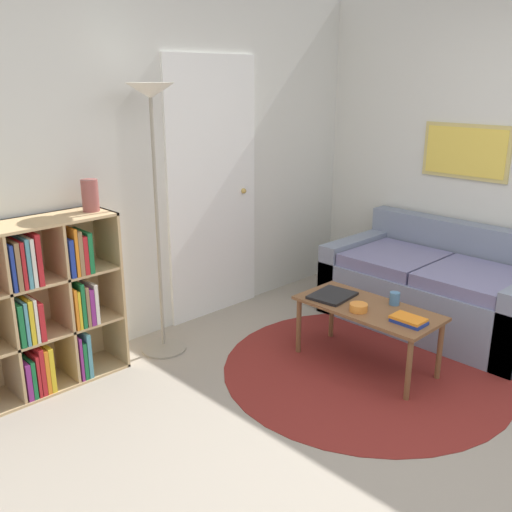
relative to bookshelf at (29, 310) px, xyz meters
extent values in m
plane|color=gray|center=(1.18, -2.19, -0.54)|extent=(14.00, 14.00, 0.00)
cube|color=silver|center=(1.18, 0.21, 0.76)|extent=(7.05, 0.05, 2.60)
cube|color=white|center=(1.65, 0.18, 0.50)|extent=(0.90, 0.02, 2.08)
sphere|color=tan|center=(1.96, 0.15, 0.46)|extent=(0.04, 0.04, 0.04)
cube|color=silver|center=(3.23, -1.00, 0.76)|extent=(0.05, 5.38, 2.60)
cube|color=tan|center=(3.19, -1.16, 0.80)|extent=(0.02, 0.73, 0.44)
cube|color=yellow|center=(3.18, -1.16, 0.80)|extent=(0.01, 0.67, 0.38)
cylinder|color=maroon|center=(1.71, -1.33, -0.54)|extent=(1.94, 1.94, 0.01)
cube|color=tan|center=(0.57, 0.00, 0.00)|extent=(0.02, 0.34, 1.09)
cube|color=tan|center=(0.03, 0.00, 0.54)|extent=(1.10, 0.34, 0.02)
cube|color=tan|center=(0.03, 0.00, -0.53)|extent=(1.10, 0.34, 0.02)
cube|color=tan|center=(0.03, 0.16, 0.00)|extent=(1.10, 0.02, 1.09)
cube|color=tan|center=(-0.15, 0.00, 0.00)|extent=(0.02, 0.32, 1.05)
cube|color=tan|center=(0.21, 0.00, 0.00)|extent=(0.02, 0.32, 1.05)
cube|color=tan|center=(0.03, 0.00, -0.17)|extent=(1.06, 0.32, 0.02)
cube|color=tan|center=(0.03, 0.00, 0.18)|extent=(1.06, 0.32, 0.02)
cube|color=#7F287A|center=(-0.11, -0.04, -0.40)|extent=(0.03, 0.26, 0.24)
cube|color=#196B38|center=(-0.08, -0.07, -0.40)|extent=(0.03, 0.20, 0.25)
cube|color=#B21E23|center=(-0.05, -0.07, -0.39)|extent=(0.02, 0.19, 0.28)
cube|color=#B21E23|center=(-0.02, -0.05, -0.37)|extent=(0.03, 0.23, 0.31)
cube|color=orange|center=(0.01, -0.04, -0.38)|extent=(0.03, 0.26, 0.29)
cube|color=gold|center=(0.04, -0.04, -0.38)|extent=(0.03, 0.25, 0.30)
cube|color=#7F287A|center=(0.23, -0.05, -0.38)|extent=(0.02, 0.24, 0.30)
cube|color=#196B38|center=(0.26, -0.06, -0.40)|extent=(0.03, 0.21, 0.26)
cube|color=teal|center=(0.29, -0.04, -0.37)|extent=(0.03, 0.26, 0.31)
cube|color=#196B38|center=(-0.11, -0.07, -0.03)|extent=(0.03, 0.20, 0.26)
cube|color=teal|center=(-0.08, -0.07, -0.03)|extent=(0.02, 0.19, 0.27)
cube|color=gold|center=(-0.05, -0.03, -0.03)|extent=(0.03, 0.26, 0.28)
cube|color=silver|center=(-0.02, -0.05, -0.03)|extent=(0.02, 0.23, 0.28)
cube|color=#B21E23|center=(0.01, -0.04, -0.04)|extent=(0.03, 0.25, 0.25)
cube|color=orange|center=(0.23, -0.04, -0.03)|extent=(0.02, 0.26, 0.27)
cube|color=gold|center=(0.26, -0.04, -0.04)|extent=(0.02, 0.24, 0.26)
cube|color=#196B38|center=(0.28, -0.07, -0.02)|extent=(0.03, 0.20, 0.30)
cube|color=olive|center=(0.31, -0.05, -0.03)|extent=(0.02, 0.23, 0.27)
cube|color=#7F287A|center=(0.34, -0.03, -0.04)|extent=(0.03, 0.26, 0.25)
cube|color=silver|center=(0.37, -0.07, -0.03)|extent=(0.02, 0.20, 0.27)
cube|color=navy|center=(-0.12, -0.06, 0.33)|extent=(0.02, 0.20, 0.28)
cube|color=olive|center=(-0.09, -0.05, 0.33)|extent=(0.03, 0.23, 0.29)
cube|color=#B21E23|center=(-0.06, -0.05, 0.33)|extent=(0.02, 0.23, 0.29)
cube|color=teal|center=(-0.03, -0.03, 0.34)|extent=(0.02, 0.27, 0.30)
cube|color=silver|center=(0.00, -0.04, 0.33)|extent=(0.02, 0.25, 0.30)
cube|color=#B21E23|center=(0.04, -0.07, 0.34)|extent=(0.03, 0.20, 0.32)
cube|color=navy|center=(0.24, -0.07, 0.31)|extent=(0.03, 0.19, 0.24)
cube|color=orange|center=(0.27, -0.05, 0.34)|extent=(0.02, 0.23, 0.30)
cube|color=olive|center=(0.30, -0.05, 0.33)|extent=(0.03, 0.23, 0.28)
cube|color=#B21E23|center=(0.33, -0.07, 0.31)|extent=(0.03, 0.20, 0.25)
cube|color=#196B38|center=(0.36, -0.05, 0.32)|extent=(0.03, 0.23, 0.26)
cylinder|color=gray|center=(0.90, -0.12, -0.54)|extent=(0.32, 0.32, 0.01)
cylinder|color=gray|center=(0.90, -0.12, 0.40)|extent=(0.02, 0.02, 1.78)
cone|color=white|center=(0.90, -0.12, 1.29)|extent=(0.32, 0.32, 0.10)
cube|color=gray|center=(2.72, -1.26, -0.32)|extent=(0.92, 1.66, 0.44)
cube|color=gray|center=(3.10, -1.26, -0.15)|extent=(0.16, 1.66, 0.78)
cube|color=gray|center=(2.72, -0.51, -0.25)|extent=(0.92, 0.16, 0.58)
cube|color=slate|center=(2.64, -1.59, -0.05)|extent=(0.72, 0.65, 0.10)
cube|color=slate|center=(2.64, -0.92, -0.05)|extent=(0.72, 0.65, 0.10)
cube|color=brown|center=(1.76, -1.28, -0.12)|extent=(0.46, 0.98, 0.02)
cylinder|color=brown|center=(1.57, -1.73, -0.34)|extent=(0.04, 0.04, 0.41)
cylinder|color=brown|center=(1.57, -0.83, -0.34)|extent=(0.04, 0.04, 0.41)
cylinder|color=brown|center=(1.95, -1.73, -0.34)|extent=(0.04, 0.04, 0.41)
cylinder|color=brown|center=(1.95, -0.83, -0.34)|extent=(0.04, 0.04, 0.41)
cube|color=black|center=(1.73, -1.00, -0.10)|extent=(0.33, 0.28, 0.02)
cylinder|color=orange|center=(1.65, -1.28, -0.08)|extent=(0.12, 0.12, 0.05)
cube|color=navy|center=(1.72, -1.62, -0.10)|extent=(0.13, 0.21, 0.02)
cube|color=orange|center=(1.72, -1.62, -0.08)|extent=(0.13, 0.21, 0.02)
cylinder|color=teal|center=(1.92, -1.39, -0.06)|extent=(0.07, 0.07, 0.09)
cylinder|color=#934C47|center=(0.48, 0.00, 0.65)|extent=(0.11, 0.11, 0.20)
camera|label=1|loc=(-1.26, -3.31, 1.37)|focal=40.00mm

